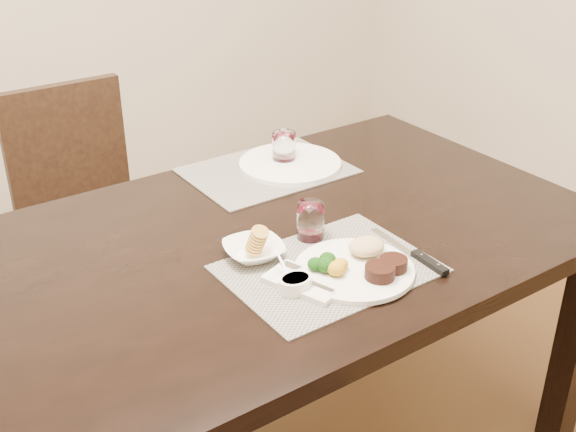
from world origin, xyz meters
TOP-DOWN VIEW (x-y plane):
  - dining_table at (0.00, 0.00)m, footprint 2.00×1.00m
  - chair_far at (0.00, 0.93)m, footprint 0.42×0.42m
  - placemat_near at (0.18, -0.21)m, footprint 0.46×0.34m
  - placemat_far at (0.37, 0.33)m, footprint 0.46×0.34m
  - dinner_plate at (0.23, -0.26)m, footprint 0.27×0.27m
  - napkin_fork at (0.10, -0.24)m, footprint 0.15×0.19m
  - steak_knife at (0.38, -0.30)m, footprint 0.03×0.26m
  - cracker_bowl at (0.07, -0.07)m, footprint 0.16×0.16m
  - sauce_ramekin at (0.07, -0.24)m, footprint 0.08×0.12m
  - wine_glass_near at (0.23, -0.07)m, footprint 0.07×0.07m
  - far_plate at (0.45, 0.32)m, footprint 0.31×0.31m
  - wine_glass_far at (0.44, 0.35)m, footprint 0.07×0.07m

SIDE VIEW (x-z plane):
  - chair_far at x=0.00m, z-range 0.05..0.95m
  - dining_table at x=0.00m, z-range 0.29..1.04m
  - placemat_near at x=0.18m, z-range 0.75..0.75m
  - placemat_far at x=0.37m, z-range 0.75..0.75m
  - steak_knife at x=0.38m, z-range 0.75..0.77m
  - far_plate at x=0.45m, z-range 0.75..0.77m
  - napkin_fork at x=0.10m, z-range 0.75..0.77m
  - dinner_plate at x=0.23m, z-range 0.74..0.79m
  - sauce_ramekin at x=0.07m, z-range 0.74..0.80m
  - cracker_bowl at x=0.07m, z-range 0.74..0.80m
  - wine_glass_near at x=0.23m, z-range 0.75..0.84m
  - wine_glass_far at x=0.44m, z-range 0.75..0.85m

